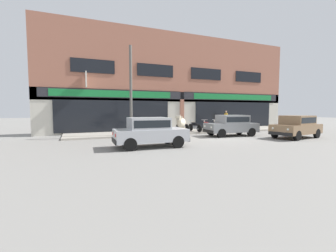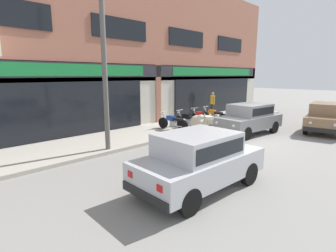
{
  "view_description": "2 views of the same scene",
  "coord_description": "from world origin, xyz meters",
  "px_view_note": "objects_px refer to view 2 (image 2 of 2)",
  "views": [
    {
      "loc": [
        -8.72,
        -12.33,
        1.86
      ],
      "look_at": [
        -3.15,
        1.0,
        0.78
      ],
      "focal_mm": 24.0,
      "sensor_mm": 36.0,
      "label": 1
    },
    {
      "loc": [
        -10.26,
        -5.78,
        2.85
      ],
      "look_at": [
        -3.53,
        1.0,
        0.98
      ],
      "focal_mm": 28.0,
      "sensor_mm": 36.0,
      "label": 2
    }
  ],
  "objects_px": {
    "cow": "(199,124)",
    "pedestrian": "(212,101)",
    "car_0": "(327,116)",
    "motorcycle_2": "(201,118)",
    "car_1": "(249,117)",
    "motorcycle_0": "(173,122)",
    "car_2": "(199,158)",
    "utility_pole": "(104,68)",
    "motorcycle_1": "(188,120)",
    "motorcycle_3": "(214,115)"
  },
  "relations": [
    {
      "from": "car_2",
      "to": "motorcycle_0",
      "type": "distance_m",
      "value": 6.72
    },
    {
      "from": "car_0",
      "to": "motorcycle_3",
      "type": "relative_size",
      "value": 2.08
    },
    {
      "from": "car_0",
      "to": "car_1",
      "type": "xyz_separation_m",
      "value": [
        -3.15,
        2.56,
        0.0
      ]
    },
    {
      "from": "motorcycle_0",
      "to": "motorcycle_1",
      "type": "height_order",
      "value": "same"
    },
    {
      "from": "pedestrian",
      "to": "utility_pole",
      "type": "distance_m",
      "value": 9.58
    },
    {
      "from": "cow",
      "to": "motorcycle_0",
      "type": "relative_size",
      "value": 1.03
    },
    {
      "from": "car_1",
      "to": "motorcycle_0",
      "type": "relative_size",
      "value": 2.06
    },
    {
      "from": "motorcycle_3",
      "to": "car_2",
      "type": "bearing_deg",
      "value": -146.97
    },
    {
      "from": "cow",
      "to": "utility_pole",
      "type": "bearing_deg",
      "value": 140.28
    },
    {
      "from": "motorcycle_0",
      "to": "motorcycle_2",
      "type": "bearing_deg",
      "value": -4.26
    },
    {
      "from": "cow",
      "to": "motorcycle_0",
      "type": "bearing_deg",
      "value": 61.75
    },
    {
      "from": "cow",
      "to": "car_1",
      "type": "distance_m",
      "value": 3.95
    },
    {
      "from": "motorcycle_2",
      "to": "pedestrian",
      "type": "relative_size",
      "value": 1.11
    },
    {
      "from": "utility_pole",
      "to": "motorcycle_3",
      "type": "bearing_deg",
      "value": 4.15
    },
    {
      "from": "car_0",
      "to": "car_2",
      "type": "xyz_separation_m",
      "value": [
        -9.86,
        0.3,
        0.0
      ]
    },
    {
      "from": "motorcycle_0",
      "to": "motorcycle_1",
      "type": "bearing_deg",
      "value": -10.8
    },
    {
      "from": "cow",
      "to": "pedestrian",
      "type": "distance_m",
      "value": 7.71
    },
    {
      "from": "motorcycle_2",
      "to": "motorcycle_3",
      "type": "xyz_separation_m",
      "value": [
        1.17,
        -0.03,
        0.0
      ]
    },
    {
      "from": "car_1",
      "to": "motorcycle_0",
      "type": "distance_m",
      "value": 3.72
    },
    {
      "from": "utility_pole",
      "to": "cow",
      "type": "bearing_deg",
      "value": -39.72
    },
    {
      "from": "motorcycle_1",
      "to": "cow",
      "type": "bearing_deg",
      "value": -132.93
    },
    {
      "from": "car_2",
      "to": "pedestrian",
      "type": "xyz_separation_m",
      "value": [
        9.3,
        6.3,
        0.3
      ]
    },
    {
      "from": "motorcycle_2",
      "to": "motorcycle_3",
      "type": "relative_size",
      "value": 0.98
    },
    {
      "from": "car_1",
      "to": "motorcycle_2",
      "type": "xyz_separation_m",
      "value": [
        -0.29,
        2.7,
        -0.3
      ]
    },
    {
      "from": "motorcycle_1",
      "to": "utility_pole",
      "type": "bearing_deg",
      "value": -174.07
    },
    {
      "from": "car_0",
      "to": "motorcycle_0",
      "type": "relative_size",
      "value": 2.09
    },
    {
      "from": "motorcycle_1",
      "to": "pedestrian",
      "type": "distance_m",
      "value": 4.25
    },
    {
      "from": "car_2",
      "to": "car_0",
      "type": "bearing_deg",
      "value": -1.73
    },
    {
      "from": "motorcycle_0",
      "to": "motorcycle_3",
      "type": "distance_m",
      "value": 3.25
    },
    {
      "from": "cow",
      "to": "pedestrian",
      "type": "relative_size",
      "value": 1.16
    },
    {
      "from": "motorcycle_2",
      "to": "utility_pole",
      "type": "distance_m",
      "value": 6.82
    },
    {
      "from": "pedestrian",
      "to": "motorcycle_0",
      "type": "bearing_deg",
      "value": -166.57
    },
    {
      "from": "cow",
      "to": "car_2",
      "type": "distance_m",
      "value": 3.54
    },
    {
      "from": "motorcycle_1",
      "to": "motorcycle_3",
      "type": "distance_m",
      "value": 2.27
    },
    {
      "from": "motorcycle_2",
      "to": "utility_pole",
      "type": "xyz_separation_m",
      "value": [
        -6.29,
        -0.57,
        2.58
      ]
    },
    {
      "from": "car_1",
      "to": "utility_pole",
      "type": "xyz_separation_m",
      "value": [
        -6.59,
        2.13,
        2.28
      ]
    },
    {
      "from": "pedestrian",
      "to": "motorcycle_3",
      "type": "bearing_deg",
      "value": -141.32
    },
    {
      "from": "car_1",
      "to": "motorcycle_0",
      "type": "xyz_separation_m",
      "value": [
        -2.37,
        2.86,
        -0.3
      ]
    },
    {
      "from": "motorcycle_0",
      "to": "car_0",
      "type": "bearing_deg",
      "value": -44.48
    },
    {
      "from": "car_0",
      "to": "motorcycle_2",
      "type": "bearing_deg",
      "value": 123.17
    },
    {
      "from": "motorcycle_1",
      "to": "motorcycle_2",
      "type": "bearing_deg",
      "value": 1.63
    },
    {
      "from": "cow",
      "to": "motorcycle_1",
      "type": "relative_size",
      "value": 1.03
    },
    {
      "from": "motorcycle_2",
      "to": "motorcycle_3",
      "type": "height_order",
      "value": "same"
    },
    {
      "from": "car_1",
      "to": "car_2",
      "type": "height_order",
      "value": "same"
    },
    {
      "from": "motorcycle_2",
      "to": "utility_pole",
      "type": "height_order",
      "value": "utility_pole"
    },
    {
      "from": "motorcycle_2",
      "to": "utility_pole",
      "type": "relative_size",
      "value": 0.3
    },
    {
      "from": "car_2",
      "to": "motorcycle_3",
      "type": "distance_m",
      "value": 9.06
    },
    {
      "from": "motorcycle_0",
      "to": "motorcycle_3",
      "type": "relative_size",
      "value": 1.0
    },
    {
      "from": "motorcycle_1",
      "to": "utility_pole",
      "type": "xyz_separation_m",
      "value": [
        -5.19,
        -0.54,
        2.58
      ]
    },
    {
      "from": "motorcycle_1",
      "to": "pedestrian",
      "type": "height_order",
      "value": "pedestrian"
    }
  ]
}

